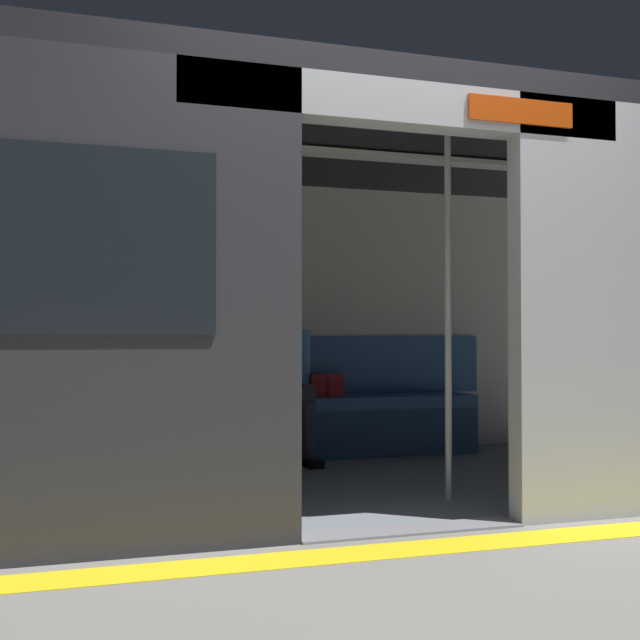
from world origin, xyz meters
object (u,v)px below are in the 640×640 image
(bench_seat, at_px, (278,413))
(handbag, at_px, (325,385))
(book, at_px, (229,397))
(person_seated, at_px, (278,368))
(grab_pole_door, at_px, (284,311))
(train_car, at_px, (311,242))
(grab_pole_far, at_px, (448,313))

(bench_seat, relative_size, handbag, 11.88)
(bench_seat, relative_size, book, 14.04)
(person_seated, xyz_separation_m, grab_pole_door, (0.47, 1.83, 0.35))
(train_car, bearing_deg, grab_pole_door, 64.08)
(grab_pole_far, bearing_deg, book, -64.40)
(grab_pole_far, bearing_deg, bench_seat, -74.48)
(train_car, xyz_separation_m, book, (0.28, -1.07, -1.01))
(book, distance_m, grab_pole_door, 1.99)
(train_car, distance_m, grab_pole_door, 1.03)
(handbag, distance_m, book, 0.74)
(handbag, relative_size, grab_pole_far, 0.13)
(handbag, height_order, book, handbag)
(grab_pole_door, bearing_deg, person_seated, -104.43)
(train_car, xyz_separation_m, grab_pole_door, (0.41, 0.83, -0.44))
(handbag, bearing_deg, grab_pole_door, 65.99)
(grab_pole_door, bearing_deg, bench_seat, -104.42)
(train_car, xyz_separation_m, person_seated, (-0.07, -1.00, -0.80))
(bench_seat, height_order, handbag, handbag)
(person_seated, height_order, handbag, person_seated)
(grab_pole_door, xyz_separation_m, grab_pole_far, (-0.97, -0.14, 0.00))
(train_car, bearing_deg, person_seated, -93.78)
(handbag, distance_m, grab_pole_far, 1.85)
(book, bearing_deg, grab_pole_door, 112.73)
(train_car, relative_size, grab_pole_far, 3.12)
(handbag, bearing_deg, bench_seat, 5.80)
(train_car, bearing_deg, handbag, -112.51)
(train_car, bearing_deg, grab_pole_far, 129.05)
(handbag, relative_size, book, 1.18)
(bench_seat, xyz_separation_m, grab_pole_door, (0.48, 1.89, 0.68))
(book, xyz_separation_m, grab_pole_far, (-0.85, 1.77, 0.56))
(person_seated, bearing_deg, grab_pole_door, 75.57)
(grab_pole_door, bearing_deg, book, -93.71)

